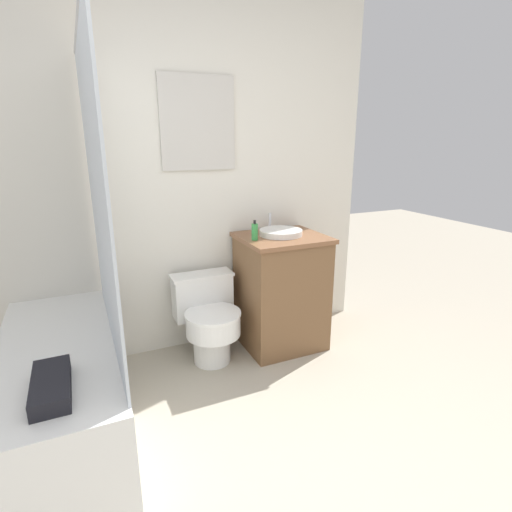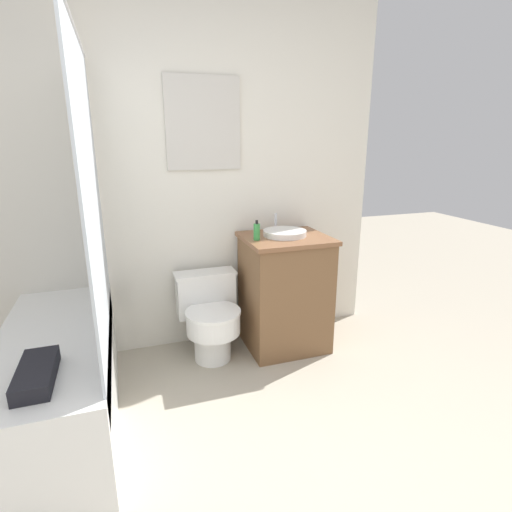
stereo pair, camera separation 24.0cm
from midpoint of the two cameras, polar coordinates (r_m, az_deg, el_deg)
The scene contains 6 objects.
wall_back at distance 2.84m, azimuth -14.99°, elevation 10.85°, with size 3.06×0.07×2.50m.
shower_area at distance 2.39m, azimuth -28.43°, elevation -15.58°, with size 0.56×1.41×1.98m.
toilet at distance 2.84m, azimuth -9.22°, elevation -8.77°, with size 0.44×0.51×0.59m.
vanity at distance 2.96m, azimuth 1.28°, elevation -5.06°, with size 0.60×0.54×0.84m.
sink at distance 2.85m, azimuth 1.14°, elevation 3.39°, with size 0.31×0.34×0.13m.
soap_bottle at distance 2.70m, azimuth -2.73°, elevation 3.47°, with size 0.04×0.04×0.14m.
Camera 1 is at (-0.58, -0.70, 1.50)m, focal length 28.00 mm.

